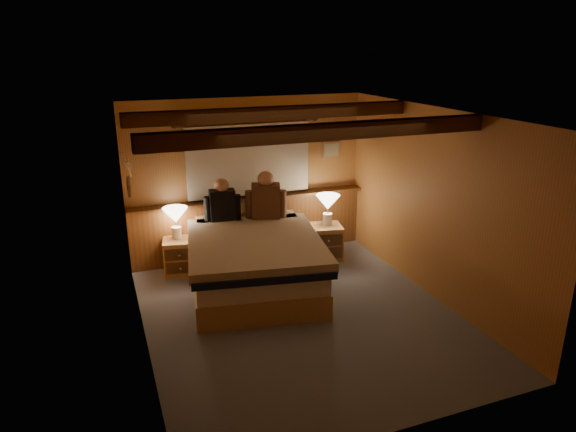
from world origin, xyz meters
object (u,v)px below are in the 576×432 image
person_right (266,199)px  lamp_right (328,204)px  nightstand_left (180,256)px  bed (254,261)px  nightstand_right (325,242)px  lamp_left (175,217)px  person_left (222,203)px  duffel_bag (216,282)px

person_right → lamp_right: bearing=14.2°
nightstand_left → person_right: 1.47m
bed → nightstand_left: bearing=144.1°
nightstand_right → lamp_right: bearing=47.6°
bed → lamp_right: 1.56m
lamp_left → lamp_right: 2.22m
nightstand_left → person_right: (1.24, -0.19, 0.77)m
lamp_right → bed: bearing=-155.2°
lamp_left → lamp_right: size_ratio=0.98×
person_left → person_right: 0.62m
person_left → lamp_left: bearing=177.2°
bed → duffel_bag: (-0.50, 0.07, -0.25)m
nightstand_right → person_right: person_right is taller
person_right → bed: bearing=-102.6°
lamp_left → duffel_bag: bearing=-67.5°
bed → person_left: (-0.21, 0.81, 0.60)m
nightstand_right → lamp_left: 2.26m
nightstand_right → lamp_left: size_ratio=1.21×
bed → person_right: person_right is taller
bed → nightstand_right: bed is taller
duffel_bag → nightstand_right: bearing=0.7°
nightstand_left → person_left: 0.97m
bed → nightstand_right: bearing=34.4°
bed → lamp_left: lamp_left is taller
lamp_left → person_right: size_ratio=0.64×
nightstand_right → duffel_bag: size_ratio=1.12×
nightstand_right → person_right: (-0.91, 0.09, 0.76)m
lamp_left → lamp_right: lamp_right is taller
lamp_left → person_left: (0.65, -0.11, 0.17)m
person_left → person_right: person_right is taller
person_right → person_left: bearing=-174.4°
person_left → person_right: size_ratio=0.88×
person_left → duffel_bag: bearing=-105.1°
lamp_right → lamp_left: bearing=172.3°
bed → person_left: bearing=114.5°
nightstand_left → lamp_right: 2.28m
person_left → nightstand_left: bearing=-178.5°
lamp_right → person_right: person_right is taller
lamp_left → lamp_right: bearing=-7.7°
nightstand_right → person_left: person_left is taller
nightstand_right → duffel_bag: nightstand_right is taller
person_left → lamp_right: bearing=-0.1°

